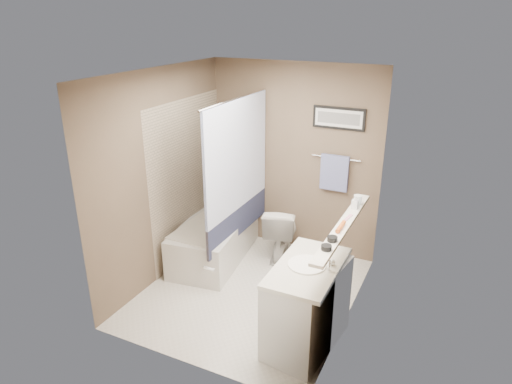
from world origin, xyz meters
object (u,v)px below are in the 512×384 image
at_px(soap_bottle, 355,202).
at_px(toilet, 281,231).
at_px(hair_brush_front, 341,227).
at_px(bathtub, 216,238).
at_px(glass_jar, 358,200).
at_px(candle_bowl_near, 326,247).
at_px(candle_bowl_far, 332,239).
at_px(vanity, 307,307).

bearing_deg(soap_bottle, toilet, 148.10).
bearing_deg(toilet, hair_brush_front, 118.27).
bearing_deg(bathtub, glass_jar, -13.54).
bearing_deg(candle_bowl_near, bathtub, 145.63).
bearing_deg(candle_bowl_far, toilet, 126.40).
xyz_separation_m(toilet, hair_brush_front, (1.04, -1.15, 0.79)).
bearing_deg(candle_bowl_far, candle_bowl_near, -90.00).
distance_m(bathtub, toilet, 0.83).
distance_m(candle_bowl_far, soap_bottle, 0.76).
height_order(vanity, hair_brush_front, hair_brush_front).
bearing_deg(candle_bowl_near, glass_jar, 90.00).
bearing_deg(candle_bowl_near, soap_bottle, 90.00).
xyz_separation_m(candle_bowl_far, soap_bottle, (0.00, 0.76, 0.05)).
relative_size(candle_bowl_far, soap_bottle, 0.66).
bearing_deg(toilet, bathtub, 11.83).
xyz_separation_m(toilet, soap_bottle, (1.04, -0.65, 0.83)).
height_order(vanity, glass_jar, glass_jar).
distance_m(bathtub, candle_bowl_near, 2.34).
height_order(candle_bowl_far, hair_brush_front, hair_brush_front).
relative_size(bathtub, hair_brush_front, 6.82).
height_order(toilet, candle_bowl_far, candle_bowl_far).
relative_size(hair_brush_front, soap_bottle, 1.62).
distance_m(candle_bowl_far, glass_jar, 0.87).
distance_m(vanity, candle_bowl_near, 0.77).
bearing_deg(bathtub, hair_brush_front, -31.71).
height_order(bathtub, candle_bowl_near, candle_bowl_near).
xyz_separation_m(vanity, soap_bottle, (0.19, 0.79, 0.78)).
distance_m(toilet, hair_brush_front, 1.74).
xyz_separation_m(vanity, hair_brush_front, (0.19, 0.29, 0.74)).
height_order(bathtub, soap_bottle, soap_bottle).
bearing_deg(glass_jar, soap_bottle, -90.00).
distance_m(candle_bowl_near, soap_bottle, 0.93).
bearing_deg(candle_bowl_near, toilet, 123.37).
relative_size(toilet, candle_bowl_near, 7.75).
bearing_deg(candle_bowl_far, glass_jar, 90.00).
xyz_separation_m(toilet, vanity, (0.85, -1.44, 0.05)).
xyz_separation_m(bathtub, glass_jar, (1.79, -0.18, 0.92)).
relative_size(hair_brush_front, glass_jar, 2.20).
relative_size(bathtub, candle_bowl_far, 16.67).
height_order(vanity, candle_bowl_far, candle_bowl_far).
bearing_deg(candle_bowl_far, soap_bottle, 90.00).
height_order(toilet, vanity, vanity).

